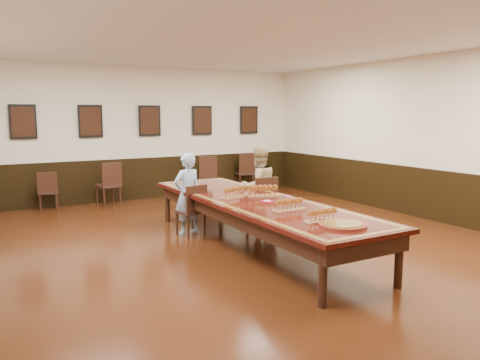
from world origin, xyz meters
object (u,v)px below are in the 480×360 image
person_man (187,194)px  carved_platter (343,225)px  spare_chair_d (244,172)px  spare_chair_c (205,176)px  conference_table (256,209)px  person_woman (259,187)px  spare_chair_b (108,184)px  chair_woman (261,202)px  spare_chair_a (48,191)px  chair_man (191,210)px

person_man → carved_platter: person_man is taller
spare_chair_d → carved_platter: (-2.58, -6.80, 0.26)m
spare_chair_c → spare_chair_d: size_ratio=1.01×
person_man → conference_table: bearing=104.2°
spare_chair_c → person_woman: (-0.54, -3.45, 0.23)m
spare_chair_b → chair_woman: bearing=107.4°
spare_chair_a → spare_chair_b: bearing=-174.3°
chair_man → spare_chair_c: bearing=-129.9°
spare_chair_b → person_woman: size_ratio=0.66×
spare_chair_a → person_man: person_man is taller
chair_man → conference_table: 1.34m
spare_chair_a → spare_chair_d: 4.99m
chair_woman → carved_platter: (-0.73, -2.96, 0.29)m
spare_chair_d → conference_table: bearing=67.8°
chair_man → spare_chair_a: (-1.83, 3.46, -0.02)m
conference_table → person_man: bearing=115.2°
spare_chair_b → person_man: bearing=89.1°
spare_chair_b → person_man: person_man is taller
carved_platter → spare_chair_a: bearing=109.9°
chair_woman → spare_chair_c: (0.55, 3.55, 0.04)m
chair_man → chair_woman: bearing=160.3°
chair_woman → person_woman: size_ratio=0.64×
chair_man → person_man: person_man is taller
spare_chair_d → person_man: bearing=54.1°
chair_man → spare_chair_d: 4.82m
spare_chair_d → person_man: size_ratio=0.72×
chair_man → spare_chair_a: chair_man is taller
chair_man → spare_chair_c: 3.83m
spare_chair_a → person_woman: (3.14, -3.56, 0.33)m
spare_chair_a → spare_chair_b: spare_chair_b is taller
chair_woman → spare_chair_c: size_ratio=0.93×
person_woman → carved_platter: bearing=79.7°
chair_woman → spare_chair_c: 3.59m
spare_chair_a → spare_chair_b: (1.25, -0.13, 0.07)m
spare_chair_b → spare_chair_d: bearing=174.1°
spare_chair_c → carved_platter: 6.64m
spare_chair_a → person_man: (1.81, -3.37, 0.28)m
spare_chair_c → person_man: bearing=63.2°
person_woman → spare_chair_a: bearing=-45.5°
chair_man → carved_platter: 3.23m
conference_table → carved_platter: (-0.01, -1.98, 0.16)m
chair_woman → spare_chair_b: 4.00m
spare_chair_b → person_man: size_ratio=0.70×
person_woman → chair_woman: bearing=90.0°
spare_chair_c → spare_chair_b: bearing=3.5°
person_man → carved_platter: 3.31m
chair_woman → person_man: person_man is taller
spare_chair_a → chair_woman: bearing=142.3°
carved_platter → spare_chair_c: bearing=78.9°
chair_man → person_man: 0.28m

